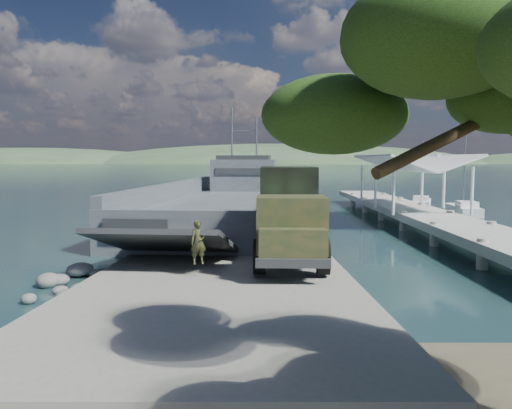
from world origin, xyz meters
The scene contains 10 objects.
ground centered at (0.00, 0.00, 0.00)m, with size 1400.00×1400.00×0.00m, color #183A3A.
boat_ramp centered at (0.00, -1.00, 0.25)m, with size 10.00×18.00×0.50m, color gray.
shoreline_rocks centered at (-6.20, 0.50, 0.00)m, with size 3.20×5.60×0.90m, color #4C4C4A, non-canonical shape.
distant_headlands centered at (50.00, 560.00, 0.00)m, with size 1000.00×240.00×48.00m, color #364E31, non-canonical shape.
pier centered at (13.00, 18.77, 1.60)m, with size 6.40×44.00×6.10m.
landing_craft centered at (-0.91, 21.71, 0.89)m, with size 12.23×37.17×10.86m.
military_truck centered at (2.77, 3.95, 2.51)m, with size 3.10×8.80×4.04m.
soldier centered at (-0.87, 0.95, 1.34)m, with size 0.62×0.41×1.69m, color #21331C.
sailboat_near centered at (19.76, 26.24, 0.39)m, with size 2.43×6.15×7.30m.
sailboat_far centered at (18.30, 33.20, 0.37)m, with size 3.59×5.91×6.93m.
Camera 1 is at (1.36, -17.88, 4.89)m, focal length 35.00 mm.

